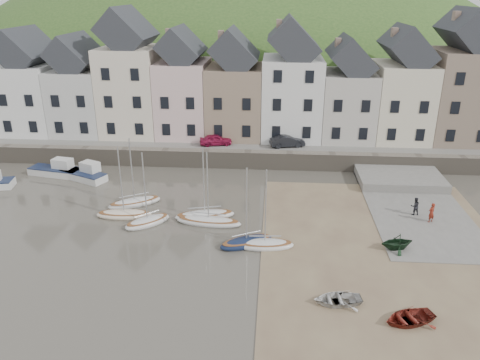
# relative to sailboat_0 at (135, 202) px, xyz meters

# --- Properties ---
(ground) EXTENTS (160.00, 160.00, 0.00)m
(ground) POSITION_rel_sailboat_0_xyz_m (9.31, -6.90, -0.26)
(ground) COLOR #444035
(ground) RESTS_ON ground
(quay_land) EXTENTS (90.00, 30.00, 1.50)m
(quay_land) POSITION_rel_sailboat_0_xyz_m (9.31, 25.10, 0.49)
(quay_land) COLOR #305220
(quay_land) RESTS_ON ground
(quay_street) EXTENTS (70.00, 7.00, 0.10)m
(quay_street) POSITION_rel_sailboat_0_xyz_m (9.31, 13.60, 1.29)
(quay_street) COLOR slate
(quay_street) RESTS_ON quay_land
(seawall) EXTENTS (70.00, 1.20, 1.80)m
(seawall) POSITION_rel_sailboat_0_xyz_m (9.31, 10.10, 0.64)
(seawall) COLOR slate
(seawall) RESTS_ON ground
(beach) EXTENTS (18.00, 26.00, 0.06)m
(beach) POSITION_rel_sailboat_0_xyz_m (20.31, -6.90, -0.23)
(beach) COLOR brown
(beach) RESTS_ON ground
(slipway) EXTENTS (8.00, 18.00, 0.12)m
(slipway) POSITION_rel_sailboat_0_xyz_m (24.31, 1.10, -0.20)
(slipway) COLOR slate
(slipway) RESTS_ON ground
(hillside) EXTENTS (134.40, 84.00, 84.00)m
(hillside) POSITION_rel_sailboat_0_xyz_m (4.31, 53.10, -18.25)
(hillside) COLOR #305220
(hillside) RESTS_ON ground
(townhouse_terrace) EXTENTS (61.05, 8.00, 13.93)m
(townhouse_terrace) POSITION_rel_sailboat_0_xyz_m (11.07, 17.10, 7.06)
(townhouse_terrace) COLOR white
(townhouse_terrace) RESTS_ON quay_land
(sailboat_0) EXTENTS (4.76, 3.62, 6.32)m
(sailboat_0) POSITION_rel_sailboat_0_xyz_m (0.00, 0.00, 0.00)
(sailboat_0) COLOR silver
(sailboat_0) RESTS_ON ground
(sailboat_1) EXTENTS (3.89, 3.67, 6.32)m
(sailboat_1) POSITION_rel_sailboat_0_xyz_m (2.06, -3.55, 0.00)
(sailboat_1) COLOR silver
(sailboat_1) RESTS_ON ground
(sailboat_2) EXTENTS (4.73, 1.76, 6.32)m
(sailboat_2) POSITION_rel_sailboat_0_xyz_m (-0.20, -2.40, -0.00)
(sailboat_2) COLOR beige
(sailboat_2) RESTS_ON ground
(sailboat_3) EXTENTS (5.17, 2.66, 6.32)m
(sailboat_3) POSITION_rel_sailboat_0_xyz_m (6.47, -2.02, -0.00)
(sailboat_3) COLOR silver
(sailboat_3) RESTS_ON ground
(sailboat_4) EXTENTS (5.48, 2.07, 6.32)m
(sailboat_4) POSITION_rel_sailboat_0_xyz_m (6.94, -3.11, -0.00)
(sailboat_4) COLOR silver
(sailboat_4) RESTS_ON ground
(sailboat_5) EXTENTS (4.37, 3.25, 6.32)m
(sailboat_5) POSITION_rel_sailboat_0_xyz_m (10.18, -6.24, 0.00)
(sailboat_5) COLOR #131F3D
(sailboat_5) RESTS_ON ground
(sailboat_6) EXTENTS (4.34, 1.80, 6.32)m
(sailboat_6) POSITION_rel_sailboat_0_xyz_m (11.56, -6.50, 0.00)
(sailboat_6) COLOR silver
(sailboat_6) RESTS_ON ground
(motorboat_0) EXTENTS (5.29, 3.68, 1.70)m
(motorboat_0) POSITION_rel_sailboat_0_xyz_m (-6.63, 5.61, 0.32)
(motorboat_0) COLOR silver
(motorboat_0) RESTS_ON ground
(motorboat_2) EXTENTS (5.64, 2.77, 1.70)m
(motorboat_2) POSITION_rel_sailboat_0_xyz_m (-9.85, 6.48, 0.32)
(motorboat_2) COLOR silver
(motorboat_2) RESTS_ON ground
(rowboat_white) EXTENTS (3.16, 2.45, 0.60)m
(rowboat_white) POSITION_rel_sailboat_0_xyz_m (16.05, -12.89, 0.10)
(rowboat_white) COLOR beige
(rowboat_white) RESTS_ON beach
(rowboat_green) EXTENTS (2.82, 2.59, 1.25)m
(rowboat_green) POSITION_rel_sailboat_0_xyz_m (21.04, -6.19, 0.42)
(rowboat_green) COLOR black
(rowboat_green) RESTS_ON beach
(rowboat_red) EXTENTS (3.59, 3.09, 0.63)m
(rowboat_red) POSITION_rel_sailboat_0_xyz_m (19.89, -14.34, 0.11)
(rowboat_red) COLOR maroon
(rowboat_red) RESTS_ON beach
(person_red) EXTENTS (0.72, 0.65, 1.64)m
(person_red) POSITION_rel_sailboat_0_xyz_m (24.76, -1.62, 0.68)
(person_red) COLOR maroon
(person_red) RESTS_ON slipway
(person_dark) EXTENTS (0.82, 0.69, 1.53)m
(person_dark) POSITION_rel_sailboat_0_xyz_m (23.81, -0.36, 0.62)
(person_dark) COLOR #222228
(person_dark) RESTS_ON slipway
(car_left) EXTENTS (3.74, 2.14, 1.20)m
(car_left) POSITION_rel_sailboat_0_xyz_m (5.62, 12.60, 1.94)
(car_left) COLOR #A01741
(car_left) RESTS_ON quay_street
(car_right) EXTENTS (3.99, 2.20, 1.25)m
(car_right) POSITION_rel_sailboat_0_xyz_m (13.45, 12.60, 1.96)
(car_right) COLOR black
(car_right) RESTS_ON quay_street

